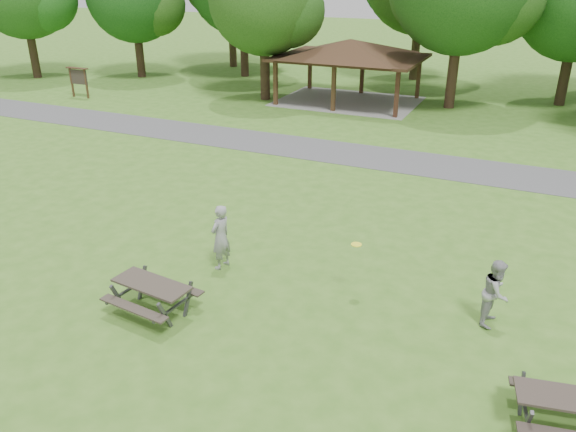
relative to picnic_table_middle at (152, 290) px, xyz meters
The scene contains 10 objects.
ground 1.02m from the picnic_table_middle, ahead, with size 160.00×160.00×0.00m, color #3E6F1F.
asphalt_path 14.04m from the picnic_table_middle, 86.71° to the left, with size 120.00×3.20×0.02m, color #49494B.
pavilion 24.33m from the picnic_table_middle, 97.58° to the left, with size 8.60×7.01×3.76m.
notice_board 26.32m from the picnic_table_middle, 136.84° to the left, with size 1.60×0.30×1.88m.
tree_row_d 24.49m from the picnic_table_middle, 109.81° to the left, with size 6.93×6.60×9.27m.
picnic_table_middle is the anchor object (origin of this frame).
picnic_table_far 9.21m from the picnic_table_middle, ahead, with size 2.11×1.81×0.81m.
frisbee_in_flight 5.15m from the picnic_table_middle, 33.87° to the left, with size 0.29×0.29×0.02m.
frisbee_thrower 2.69m from the picnic_table_middle, 82.07° to the left, with size 0.69×0.45×1.89m, color gray.
frisbee_catcher 8.19m from the picnic_table_middle, 21.47° to the left, with size 0.81×0.63×1.66m, color #99999B.
Camera 1 is at (7.03, -9.24, 7.86)m, focal length 35.00 mm.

